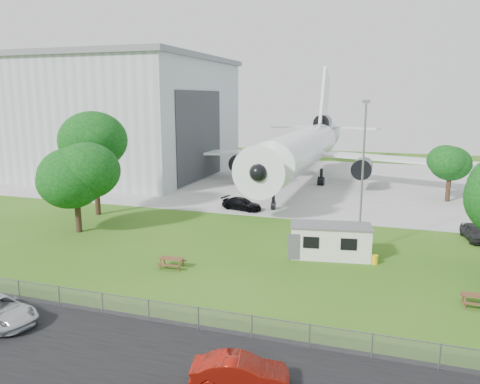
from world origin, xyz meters
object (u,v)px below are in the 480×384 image
(picnic_west, at_px, (172,268))
(hangar, at_px, (90,115))
(airliner, at_px, (304,147))
(site_cabin, at_px, (331,241))
(picnic_east, at_px, (477,307))
(car_centre_sedan, at_px, (240,373))

(picnic_west, bearing_deg, hangar, 128.27)
(hangar, height_order, airliner, hangar)
(hangar, bearing_deg, airliner, -0.22)
(site_cabin, xyz_separation_m, picnic_east, (9.55, -6.26, -1.31))
(airliner, bearing_deg, picnic_east, -64.73)
(hangar, bearing_deg, picnic_east, -35.06)
(airliner, bearing_deg, hangar, 179.78)
(picnic_west, xyz_separation_m, picnic_east, (20.30, -0.17, 0.00))
(airliner, height_order, site_cabin, airliner)
(site_cabin, xyz_separation_m, picnic_west, (-10.75, -6.09, -1.31))
(site_cabin, xyz_separation_m, car_centre_sedan, (-1.44, -18.22, -0.62))
(hangar, xyz_separation_m, picnic_west, (33.38, -37.50, -9.41))
(airliner, bearing_deg, picnic_west, -93.96)
(airliner, xyz_separation_m, picnic_west, (-2.59, -37.36, -5.27))
(site_cabin, height_order, picnic_east, site_cabin)
(airliner, bearing_deg, car_centre_sedan, -82.27)
(hangar, xyz_separation_m, site_cabin, (44.13, -31.41, -8.09))
(hangar, relative_size, car_centre_sedan, 10.19)
(site_cabin, bearing_deg, car_centre_sedan, -94.53)
(car_centre_sedan, bearing_deg, picnic_east, -55.96)
(picnic_east, xyz_separation_m, car_centre_sedan, (-11.00, -11.96, 0.70))
(airliner, xyz_separation_m, car_centre_sedan, (6.72, -49.49, -4.57))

